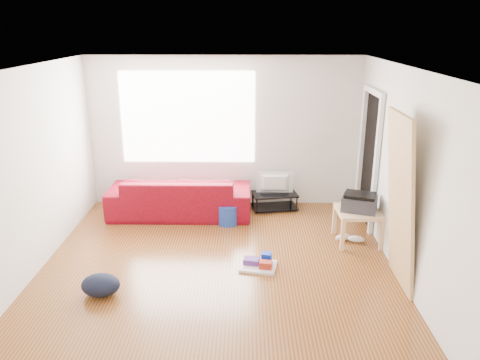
{
  "coord_description": "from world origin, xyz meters",
  "views": [
    {
      "loc": [
        0.36,
        -5.13,
        2.96
      ],
      "look_at": [
        0.29,
        0.6,
        1.05
      ],
      "focal_mm": 35.0,
      "sensor_mm": 36.0,
      "label": 1
    }
  ],
  "objects_px": {
    "tv_stand": "(274,201)",
    "cleaning_tray": "(259,264)",
    "side_table": "(358,215)",
    "sofa": "(181,214)",
    "backpack": "(102,294)",
    "bucket": "(228,224)"
  },
  "relations": [
    {
      "from": "sofa",
      "to": "bucket",
      "type": "bearing_deg",
      "value": 154.84
    },
    {
      "from": "bucket",
      "to": "cleaning_tray",
      "type": "bearing_deg",
      "value": -71.67
    },
    {
      "from": "side_table",
      "to": "backpack",
      "type": "relative_size",
      "value": 1.36
    },
    {
      "from": "backpack",
      "to": "side_table",
      "type": "bearing_deg",
      "value": 31.55
    },
    {
      "from": "backpack",
      "to": "tv_stand",
      "type": "bearing_deg",
      "value": 59.05
    },
    {
      "from": "sofa",
      "to": "side_table",
      "type": "relative_size",
      "value": 3.72
    },
    {
      "from": "side_table",
      "to": "cleaning_tray",
      "type": "bearing_deg",
      "value": -151.49
    },
    {
      "from": "side_table",
      "to": "backpack",
      "type": "xyz_separation_m",
      "value": [
        -3.25,
        -1.43,
        -0.41
      ]
    },
    {
      "from": "cleaning_tray",
      "to": "backpack",
      "type": "xyz_separation_m",
      "value": [
        -1.84,
        -0.66,
        -0.05
      ]
    },
    {
      "from": "tv_stand",
      "to": "side_table",
      "type": "xyz_separation_m",
      "value": [
        1.11,
        -1.24,
        0.26
      ]
    },
    {
      "from": "cleaning_tray",
      "to": "backpack",
      "type": "relative_size",
      "value": 1.13
    },
    {
      "from": "sofa",
      "to": "tv_stand",
      "type": "distance_m",
      "value": 1.58
    },
    {
      "from": "bucket",
      "to": "cleaning_tray",
      "type": "relative_size",
      "value": 0.62
    },
    {
      "from": "sofa",
      "to": "backpack",
      "type": "distance_m",
      "value": 2.47
    },
    {
      "from": "tv_stand",
      "to": "cleaning_tray",
      "type": "relative_size",
      "value": 1.58
    },
    {
      "from": "sofa",
      "to": "tv_stand",
      "type": "xyz_separation_m",
      "value": [
        1.55,
        0.27,
        0.15
      ]
    },
    {
      "from": "cleaning_tray",
      "to": "backpack",
      "type": "bearing_deg",
      "value": -160.22
    },
    {
      "from": "bucket",
      "to": "tv_stand",
      "type": "bearing_deg",
      "value": 40.15
    },
    {
      "from": "cleaning_tray",
      "to": "backpack",
      "type": "distance_m",
      "value": 1.96
    },
    {
      "from": "sofa",
      "to": "backpack",
      "type": "xyz_separation_m",
      "value": [
        -0.6,
        -2.4,
        0.0
      ]
    },
    {
      "from": "sofa",
      "to": "bucket",
      "type": "xyz_separation_m",
      "value": [
        0.79,
        -0.37,
        0.0
      ]
    },
    {
      "from": "sofa",
      "to": "backpack",
      "type": "bearing_deg",
      "value": 76.03
    }
  ]
}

